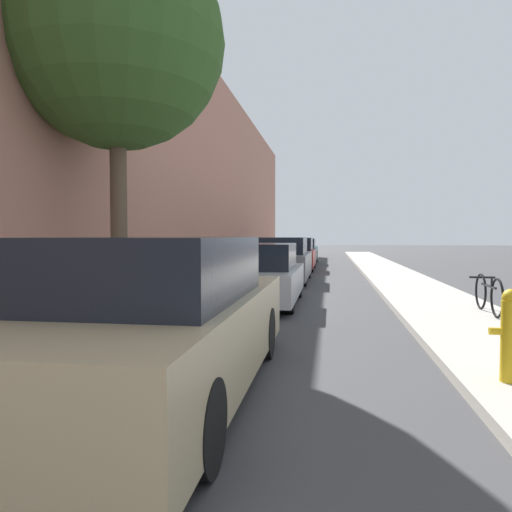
{
  "coord_description": "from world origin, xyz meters",
  "views": [
    {
      "loc": [
        0.68,
        1.61,
        1.5
      ],
      "look_at": [
        -0.67,
        10.35,
        1.11
      ],
      "focal_mm": 33.9,
      "sensor_mm": 36.0,
      "label": 1
    }
  ],
  "objects_px": {
    "parked_car_champagne": "(163,321)",
    "parked_car_grey": "(280,261)",
    "parked_car_silver": "(255,275)",
    "parked_car_teal": "(300,251)",
    "fire_hydrant": "(511,334)",
    "street_tree_near": "(117,41)",
    "parked_car_red": "(293,255)",
    "bicycle": "(488,294)"
  },
  "relations": [
    {
      "from": "parked_car_grey",
      "to": "street_tree_near",
      "type": "distance_m",
      "value": 8.95
    },
    {
      "from": "parked_car_silver",
      "to": "parked_car_grey",
      "type": "relative_size",
      "value": 0.85
    },
    {
      "from": "parked_car_champagne",
      "to": "fire_hydrant",
      "type": "height_order",
      "value": "parked_car_champagne"
    },
    {
      "from": "parked_car_grey",
      "to": "parked_car_teal",
      "type": "bearing_deg",
      "value": 89.84
    },
    {
      "from": "parked_car_silver",
      "to": "parked_car_red",
      "type": "distance_m",
      "value": 10.32
    },
    {
      "from": "parked_car_champagne",
      "to": "fire_hydrant",
      "type": "distance_m",
      "value": 3.25
    },
    {
      "from": "parked_car_red",
      "to": "parked_car_teal",
      "type": "height_order",
      "value": "parked_car_red"
    },
    {
      "from": "parked_car_grey",
      "to": "bicycle",
      "type": "relative_size",
      "value": 2.81
    },
    {
      "from": "parked_car_red",
      "to": "parked_car_grey",
      "type": "bearing_deg",
      "value": -90.25
    },
    {
      "from": "parked_car_champagne",
      "to": "parked_car_grey",
      "type": "bearing_deg",
      "value": 90.34
    },
    {
      "from": "parked_car_grey",
      "to": "fire_hydrant",
      "type": "bearing_deg",
      "value": -72.98
    },
    {
      "from": "parked_car_teal",
      "to": "bicycle",
      "type": "height_order",
      "value": "parked_car_teal"
    },
    {
      "from": "bicycle",
      "to": "parked_car_teal",
      "type": "bearing_deg",
      "value": 106.25
    },
    {
      "from": "bicycle",
      "to": "parked_car_red",
      "type": "bearing_deg",
      "value": 111.9
    },
    {
      "from": "parked_car_champagne",
      "to": "parked_car_grey",
      "type": "xyz_separation_m",
      "value": [
        -0.07,
        11.21,
        -0.02
      ]
    },
    {
      "from": "parked_car_champagne",
      "to": "parked_car_silver",
      "type": "height_order",
      "value": "parked_car_champagne"
    },
    {
      "from": "parked_car_silver",
      "to": "parked_car_grey",
      "type": "xyz_separation_m",
      "value": [
        0.02,
        5.17,
        0.05
      ]
    },
    {
      "from": "parked_car_red",
      "to": "parked_car_teal",
      "type": "xyz_separation_m",
      "value": [
        0.0,
        4.8,
        -0.02
      ]
    },
    {
      "from": "parked_car_champagne",
      "to": "parked_car_silver",
      "type": "distance_m",
      "value": 6.05
    },
    {
      "from": "parked_car_grey",
      "to": "street_tree_near",
      "type": "relative_size",
      "value": 0.72
    },
    {
      "from": "parked_car_grey",
      "to": "parked_car_champagne",
      "type": "bearing_deg",
      "value": -89.66
    },
    {
      "from": "parked_car_red",
      "to": "parked_car_teal",
      "type": "relative_size",
      "value": 1.02
    },
    {
      "from": "parked_car_silver",
      "to": "parked_car_red",
      "type": "height_order",
      "value": "parked_car_red"
    },
    {
      "from": "street_tree_near",
      "to": "fire_hydrant",
      "type": "xyz_separation_m",
      "value": [
        5.21,
        -2.94,
        -4.15
      ]
    },
    {
      "from": "parked_car_silver",
      "to": "bicycle",
      "type": "relative_size",
      "value": 2.38
    },
    {
      "from": "street_tree_near",
      "to": "parked_car_teal",
      "type": "bearing_deg",
      "value": 83.68
    },
    {
      "from": "street_tree_near",
      "to": "bicycle",
      "type": "height_order",
      "value": "street_tree_near"
    },
    {
      "from": "fire_hydrant",
      "to": "parked_car_silver",
      "type": "bearing_deg",
      "value": 120.77
    },
    {
      "from": "parked_car_silver",
      "to": "bicycle",
      "type": "xyz_separation_m",
      "value": [
        4.37,
        -1.34,
        -0.16
      ]
    },
    {
      "from": "bicycle",
      "to": "parked_car_grey",
      "type": "bearing_deg",
      "value": 125.31
    },
    {
      "from": "parked_car_silver",
      "to": "fire_hydrant",
      "type": "distance_m",
      "value": 6.43
    },
    {
      "from": "parked_car_silver",
      "to": "fire_hydrant",
      "type": "xyz_separation_m",
      "value": [
        3.29,
        -5.52,
        -0.05
      ]
    },
    {
      "from": "parked_car_silver",
      "to": "parked_car_champagne",
      "type": "bearing_deg",
      "value": -89.22
    },
    {
      "from": "parked_car_champagne",
      "to": "parked_car_silver",
      "type": "relative_size",
      "value": 1.2
    },
    {
      "from": "parked_car_silver",
      "to": "parked_car_grey",
      "type": "distance_m",
      "value": 5.17
    },
    {
      "from": "parked_car_teal",
      "to": "bicycle",
      "type": "xyz_separation_m",
      "value": [
        4.33,
        -16.45,
        -0.18
      ]
    },
    {
      "from": "parked_car_champagne",
      "to": "bicycle",
      "type": "xyz_separation_m",
      "value": [
        4.29,
        4.7,
        -0.23
      ]
    },
    {
      "from": "parked_car_grey",
      "to": "street_tree_near",
      "type": "bearing_deg",
      "value": -104.01
    },
    {
      "from": "parked_car_teal",
      "to": "fire_hydrant",
      "type": "relative_size",
      "value": 4.62
    },
    {
      "from": "parked_car_champagne",
      "to": "fire_hydrant",
      "type": "xyz_separation_m",
      "value": [
        3.21,
        0.52,
        -0.12
      ]
    },
    {
      "from": "parked_car_champagne",
      "to": "parked_car_teal",
      "type": "relative_size",
      "value": 1.16
    },
    {
      "from": "parked_car_grey",
      "to": "fire_hydrant",
      "type": "distance_m",
      "value": 11.18
    }
  ]
}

